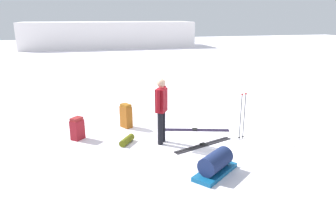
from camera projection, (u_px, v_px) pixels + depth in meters
ground_plane at (168, 134)px, 8.82m from camera, size 80.00×80.00×0.00m
distant_snow_ridge at (109, 35)px, 33.01m from camera, size 17.32×5.19×2.60m
skier_standing at (161, 108)px, 7.97m from camera, size 0.37×0.49×1.70m
ski_pair_near at (195, 130)px, 9.13m from camera, size 1.93×0.75×0.05m
ski_pair_far at (204, 145)px, 8.06m from camera, size 1.73×0.74×0.05m
backpack_large_dark at (126, 116)px, 9.29m from camera, size 0.36×0.41×0.71m
backpack_bright at (77, 129)px, 8.40m from camera, size 0.40×0.40×0.61m
ski_poles_planted_near at (243, 114)px, 8.28m from camera, size 0.20×0.11×1.27m
gear_sled at (215, 164)px, 6.55m from camera, size 1.20×1.06×0.49m
sleeping_mat_rolled at (127, 140)px, 8.16m from camera, size 0.46×0.55×0.18m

